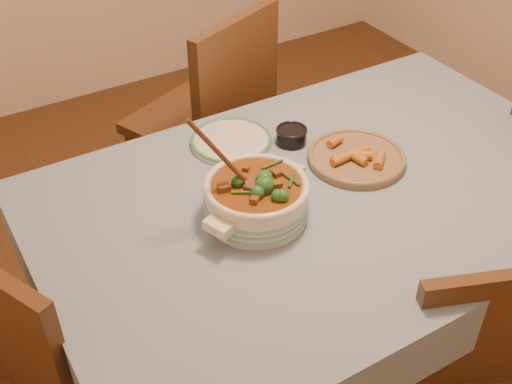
# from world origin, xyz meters

# --- Properties ---
(floor) EXTENTS (4.50, 4.50, 0.00)m
(floor) POSITION_xyz_m (0.00, 0.00, 0.00)
(floor) COLOR #4D3116
(floor) RESTS_ON ground
(dining_table) EXTENTS (1.68, 1.08, 0.76)m
(dining_table) POSITION_xyz_m (0.00, 0.00, 0.66)
(dining_table) COLOR #5A2F1D
(dining_table) RESTS_ON floor
(stew_casserole) EXTENTS (0.36, 0.36, 0.34)m
(stew_casserole) POSITION_xyz_m (-0.25, 0.01, 0.83)
(stew_casserole) COLOR beige
(stew_casserole) RESTS_ON dining_table
(white_plate) EXTENTS (0.34, 0.34, 0.02)m
(white_plate) POSITION_xyz_m (-0.13, 0.36, 0.77)
(white_plate) COLOR silver
(white_plate) RESTS_ON dining_table
(condiment_bowl) EXTENTS (0.10, 0.10, 0.05)m
(condiment_bowl) POSITION_xyz_m (0.04, 0.26, 0.79)
(condiment_bowl) COLOR black
(condiment_bowl) RESTS_ON dining_table
(fried_plate) EXTENTS (0.34, 0.34, 0.05)m
(fried_plate) POSITION_xyz_m (0.15, 0.07, 0.78)
(fried_plate) COLOR #8F714F
(fried_plate) RESTS_ON dining_table
(chair_far) EXTENTS (0.61, 0.61, 1.00)m
(chair_far) POSITION_xyz_m (0.05, 0.83, 0.56)
(chair_far) COLOR brown
(chair_far) RESTS_ON floor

